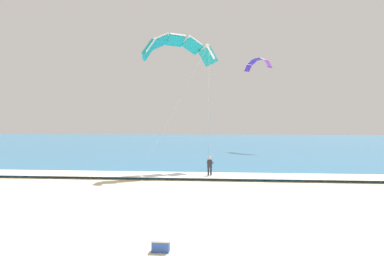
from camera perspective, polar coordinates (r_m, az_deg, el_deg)
ground_plane at (r=13.98m, az=4.93°, el=-16.56°), size 200.00×200.00×0.00m
sea at (r=87.24m, az=5.54°, el=-2.14°), size 200.00×120.00×0.20m
surf_foam at (r=28.42m, az=5.31°, el=-7.36°), size 200.00×3.20×0.04m
surfboard at (r=28.32m, az=2.76°, el=-7.78°), size 0.61×1.44×0.09m
kitesurfer at (r=28.22m, az=2.77°, el=-5.94°), size 0.56×0.56×1.69m
kite_primary at (r=33.48m, az=-2.23°, el=12.53°), size 6.36×6.11×11.01m
kite_distant at (r=58.01m, az=10.19°, el=9.98°), size 4.08×4.60×1.84m
cooler_box at (r=12.50m, az=-4.84°, el=-17.67°), size 0.58×0.38×0.40m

